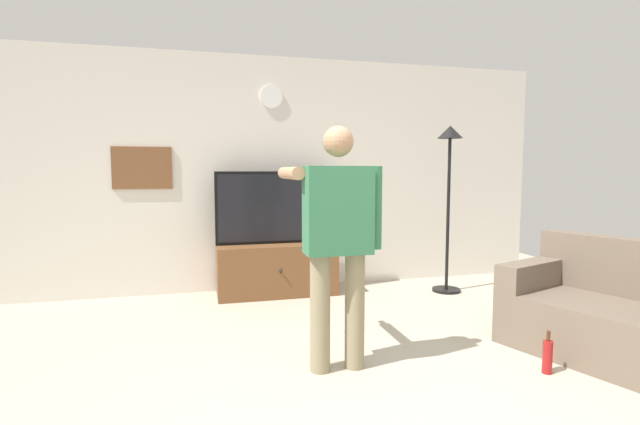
{
  "coord_description": "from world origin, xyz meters",
  "views": [
    {
      "loc": [
        -1.01,
        -2.49,
        1.4
      ],
      "look_at": [
        -0.06,
        1.2,
        1.05
      ],
      "focal_mm": 26.01,
      "sensor_mm": 36.0,
      "label": 1
    }
  ],
  "objects_px": {
    "tv_stand": "(277,269)",
    "floor_lamp": "(449,174)",
    "framed_picture": "(142,168)",
    "television": "(275,208)",
    "wall_clock": "(271,97)",
    "beverage_bottle": "(547,356)",
    "person_standing_nearer_lamp": "(337,233)",
    "side_couch": "(617,316)"
  },
  "relations": [
    {
      "from": "tv_stand",
      "to": "side_couch",
      "type": "xyz_separation_m",
      "value": [
        2.17,
        -2.39,
        0.03
      ]
    },
    {
      "from": "person_standing_nearer_lamp",
      "to": "beverage_bottle",
      "type": "height_order",
      "value": "person_standing_nearer_lamp"
    },
    {
      "from": "person_standing_nearer_lamp",
      "to": "framed_picture",
      "type": "bearing_deg",
      "value": 122.93
    },
    {
      "from": "television",
      "to": "wall_clock",
      "type": "relative_size",
      "value": 5.14
    },
    {
      "from": "floor_lamp",
      "to": "beverage_bottle",
      "type": "height_order",
      "value": "floor_lamp"
    },
    {
      "from": "framed_picture",
      "to": "tv_stand",
      "type": "bearing_deg",
      "value": -11.73
    },
    {
      "from": "television",
      "to": "framed_picture",
      "type": "xyz_separation_m",
      "value": [
        -1.42,
        0.25,
        0.44
      ]
    },
    {
      "from": "framed_picture",
      "to": "side_couch",
      "type": "relative_size",
      "value": 0.38
    },
    {
      "from": "television",
      "to": "wall_clock",
      "type": "height_order",
      "value": "wall_clock"
    },
    {
      "from": "side_couch",
      "to": "person_standing_nearer_lamp",
      "type": "bearing_deg",
      "value": 170.64
    },
    {
      "from": "framed_picture",
      "to": "floor_lamp",
      "type": "distance_m",
      "value": 3.41
    },
    {
      "from": "tv_stand",
      "to": "television",
      "type": "relative_size",
      "value": 0.99
    },
    {
      "from": "tv_stand",
      "to": "side_couch",
      "type": "distance_m",
      "value": 3.23
    },
    {
      "from": "wall_clock",
      "to": "person_standing_nearer_lamp",
      "type": "distance_m",
      "value": 2.66
    },
    {
      "from": "tv_stand",
      "to": "floor_lamp",
      "type": "distance_m",
      "value": 2.23
    },
    {
      "from": "television",
      "to": "beverage_bottle",
      "type": "distance_m",
      "value": 3.06
    },
    {
      "from": "framed_picture",
      "to": "beverage_bottle",
      "type": "xyz_separation_m",
      "value": [
        2.9,
        -2.79,
        -1.3
      ]
    },
    {
      "from": "framed_picture",
      "to": "beverage_bottle",
      "type": "bearing_deg",
      "value": -43.82
    },
    {
      "from": "tv_stand",
      "to": "beverage_bottle",
      "type": "xyz_separation_m",
      "value": [
        1.48,
        -2.49,
        -0.17
      ]
    },
    {
      "from": "beverage_bottle",
      "to": "floor_lamp",
      "type": "bearing_deg",
      "value": 78.39
    },
    {
      "from": "framed_picture",
      "to": "side_couch",
      "type": "height_order",
      "value": "framed_picture"
    },
    {
      "from": "tv_stand",
      "to": "floor_lamp",
      "type": "xyz_separation_m",
      "value": [
        1.92,
        -0.36,
        1.07
      ]
    },
    {
      "from": "side_couch",
      "to": "television",
      "type": "bearing_deg",
      "value": 131.7
    },
    {
      "from": "framed_picture",
      "to": "floor_lamp",
      "type": "height_order",
      "value": "floor_lamp"
    },
    {
      "from": "television",
      "to": "floor_lamp",
      "type": "xyz_separation_m",
      "value": [
        1.92,
        -0.41,
        0.38
      ]
    },
    {
      "from": "tv_stand",
      "to": "beverage_bottle",
      "type": "bearing_deg",
      "value": -59.24
    },
    {
      "from": "beverage_bottle",
      "to": "person_standing_nearer_lamp",
      "type": "bearing_deg",
      "value": 162.33
    },
    {
      "from": "tv_stand",
      "to": "wall_clock",
      "type": "xyz_separation_m",
      "value": [
        0.0,
        0.29,
        1.95
      ]
    },
    {
      "from": "floor_lamp",
      "to": "wall_clock",
      "type": "bearing_deg",
      "value": 161.19
    },
    {
      "from": "wall_clock",
      "to": "floor_lamp",
      "type": "distance_m",
      "value": 2.21
    },
    {
      "from": "television",
      "to": "floor_lamp",
      "type": "bearing_deg",
      "value": -12.07
    },
    {
      "from": "side_couch",
      "to": "beverage_bottle",
      "type": "bearing_deg",
      "value": -171.82
    },
    {
      "from": "wall_clock",
      "to": "beverage_bottle",
      "type": "height_order",
      "value": "wall_clock"
    },
    {
      "from": "tv_stand",
      "to": "person_standing_nearer_lamp",
      "type": "bearing_deg",
      "value": -87.24
    },
    {
      "from": "television",
      "to": "framed_picture",
      "type": "distance_m",
      "value": 1.51
    },
    {
      "from": "framed_picture",
      "to": "beverage_bottle",
      "type": "relative_size",
      "value": 2.07
    },
    {
      "from": "person_standing_nearer_lamp",
      "to": "floor_lamp",
      "type": "bearing_deg",
      "value": 42.79
    },
    {
      "from": "floor_lamp",
      "to": "television",
      "type": "bearing_deg",
      "value": 167.93
    },
    {
      "from": "floor_lamp",
      "to": "beverage_bottle",
      "type": "distance_m",
      "value": 2.5
    },
    {
      "from": "tv_stand",
      "to": "floor_lamp",
      "type": "relative_size",
      "value": 0.7
    },
    {
      "from": "floor_lamp",
      "to": "framed_picture",
      "type": "bearing_deg",
      "value": 168.84
    },
    {
      "from": "tv_stand",
      "to": "side_couch",
      "type": "bearing_deg",
      "value": -47.75
    }
  ]
}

